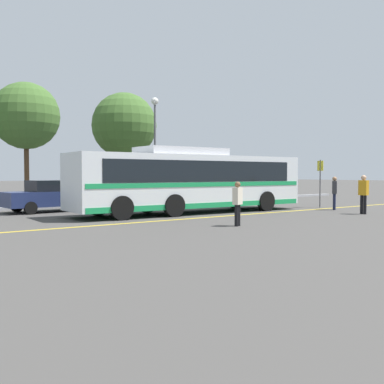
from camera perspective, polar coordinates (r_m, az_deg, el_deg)
The scene contains 13 objects.
ground_plane at distance 22.13m, azimuth 0.20°, elevation -2.56°, with size 220.00×220.00×0.00m, color #423F3D.
lane_strip_0 at distance 19.96m, azimuth 3.79°, elevation -3.09°, with size 0.20×31.98×0.01m, color gold.
curb_strip at distance 27.54m, azimuth -8.72°, elevation -1.48°, with size 39.98×0.36×0.15m, color #99999E.
transit_bus at distance 21.58m, azimuth -0.04°, elevation 1.53°, with size 12.38×3.07×3.11m.
parked_car_1 at distance 23.43m, azimuth -17.37°, elevation -0.49°, with size 4.80×2.21×1.57m.
parked_car_2 at distance 26.18m, azimuth -5.98°, elevation -0.30°, with size 4.77×2.15×1.37m.
pedestrian_0 at distance 24.56m, azimuth 17.63°, elevation 0.14°, with size 0.47×0.43×1.74m.
pedestrian_1 at distance 16.22m, azimuth 5.80°, elevation -1.14°, with size 0.47×0.37×1.60m.
pedestrian_2 at distance 22.43m, azimuth 20.94°, elevation 0.03°, with size 0.24×0.42×1.82m.
bus_stop_sign at distance 26.02m, azimuth 15.97°, elevation 1.76°, with size 0.07×0.40×2.66m.
street_lamp at distance 29.64m, azimuth -4.73°, elevation 7.91°, with size 0.48×0.48×6.86m.
tree_0 at distance 28.02m, azimuth -20.34°, elevation 9.02°, with size 3.86×3.86×7.17m.
tree_2 at distance 33.12m, azimuth -8.60°, elevation 8.36°, with size 4.67×4.67×7.73m.
Camera 1 is at (-13.28, -17.61, 1.88)m, focal length 42.00 mm.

